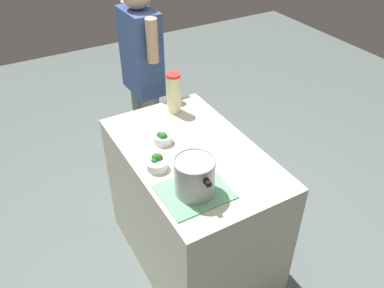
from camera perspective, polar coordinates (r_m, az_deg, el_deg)
The scene contains 8 objects.
ground_plane at distance 2.96m, azimuth -0.00°, elevation -15.60°, with size 8.00×8.00×0.00m, color slate.
counter_slab at distance 2.60m, azimuth -0.00°, elevation -9.23°, with size 1.16×0.72×0.94m, color beige.
dish_cloth at distance 2.03m, azimuth 0.36°, elevation -6.84°, with size 0.29×0.35×0.01m, color #6EBC85.
cooking_pot at distance 1.96m, azimuth 0.37°, elevation -4.57°, with size 0.28×0.21×0.20m.
lemonade_pitcher at distance 2.59m, azimuth -2.64°, elevation 7.36°, with size 0.09×0.09×0.27m.
broccoli_bowl_front at distance 2.35m, azimuth -4.22°, elevation 0.82°, with size 0.11×0.11×0.08m.
broccoli_bowl_center at distance 2.16m, azimuth -5.07°, elevation -2.73°, with size 0.12×0.12×0.08m.
person_cook at distance 3.07m, azimuth -6.98°, elevation 8.88°, with size 0.50×0.21×1.67m.
Camera 1 is at (-1.58, 0.90, 2.33)m, focal length 37.14 mm.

